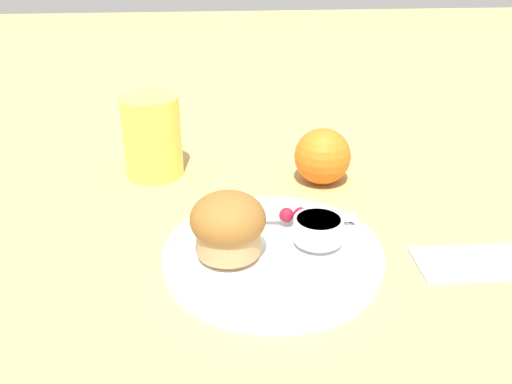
% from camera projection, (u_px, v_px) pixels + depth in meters
% --- Properties ---
extents(ground_plane, '(3.00, 3.00, 0.00)m').
position_uv_depth(ground_plane, '(253.00, 259.00, 0.57)').
color(ground_plane, tan).
extents(plate, '(0.22, 0.22, 0.02)m').
position_uv_depth(plate, '(273.00, 254.00, 0.56)').
color(plate, white).
rests_on(plate, ground_plane).
extents(muffin, '(0.07, 0.07, 0.06)m').
position_uv_depth(muffin, '(228.00, 225.00, 0.54)').
color(muffin, tan).
rests_on(muffin, plate).
extents(cream_ramekin, '(0.05, 0.05, 0.02)m').
position_uv_depth(cream_ramekin, '(318.00, 228.00, 0.56)').
color(cream_ramekin, silver).
rests_on(cream_ramekin, plate).
extents(berry_pair, '(0.03, 0.02, 0.02)m').
position_uv_depth(berry_pair, '(294.00, 215.00, 0.60)').
color(berry_pair, maroon).
rests_on(berry_pair, plate).
extents(butter_knife, '(0.15, 0.03, 0.00)m').
position_uv_depth(butter_knife, '(284.00, 216.00, 0.61)').
color(butter_knife, silver).
rests_on(butter_knife, plate).
extents(orange_fruit, '(0.07, 0.07, 0.07)m').
position_uv_depth(orange_fruit, '(322.00, 156.00, 0.72)').
color(orange_fruit, orange).
rests_on(orange_fruit, ground_plane).
extents(juice_glass, '(0.07, 0.07, 0.11)m').
position_uv_depth(juice_glass, '(152.00, 136.00, 0.73)').
color(juice_glass, '#EAD14C').
rests_on(juice_glass, ground_plane).
extents(folded_napkin, '(0.11, 0.06, 0.01)m').
position_uv_depth(folded_napkin, '(470.00, 261.00, 0.56)').
color(folded_napkin, '#B2BCCC').
rests_on(folded_napkin, ground_plane).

